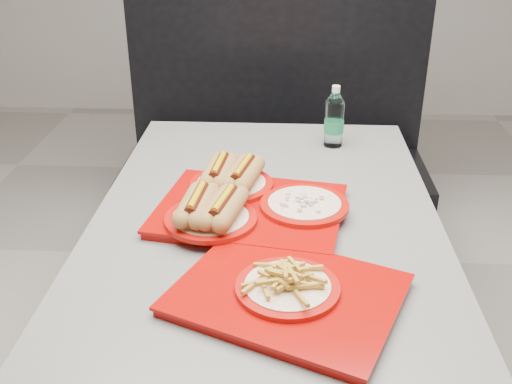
# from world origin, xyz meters

# --- Properties ---
(diner_table) EXTENTS (0.92, 1.42, 0.75)m
(diner_table) POSITION_xyz_m (0.00, 0.00, 0.58)
(diner_table) COLOR black
(diner_table) RESTS_ON ground
(booth_bench) EXTENTS (1.30, 0.57, 1.35)m
(booth_bench) POSITION_xyz_m (0.00, 1.09, 0.40)
(booth_bench) COLOR black
(booth_bench) RESTS_ON ground
(tray_near) EXTENTS (0.53, 0.45, 0.10)m
(tray_near) POSITION_xyz_m (-0.06, 0.01, 0.79)
(tray_near) COLOR #9A0704
(tray_near) RESTS_ON diner_table
(tray_far) EXTENTS (0.55, 0.49, 0.09)m
(tray_far) POSITION_xyz_m (0.06, -0.35, 0.78)
(tray_far) COLOR #9A0704
(tray_far) RESTS_ON diner_table
(water_bottle) EXTENTS (0.06, 0.06, 0.20)m
(water_bottle) POSITION_xyz_m (0.20, 0.50, 0.84)
(water_bottle) COLOR silver
(water_bottle) RESTS_ON diner_table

